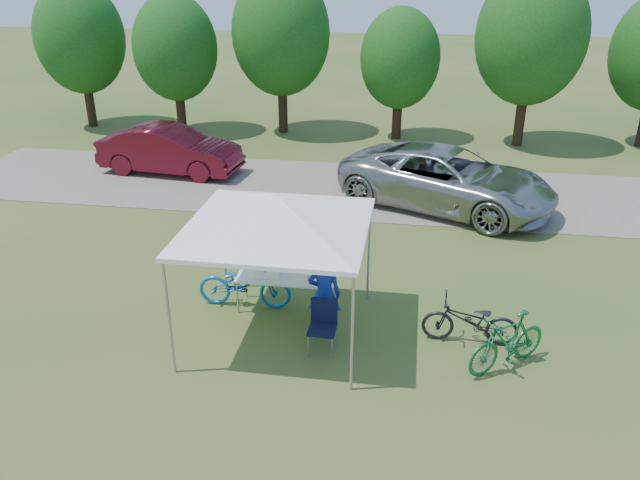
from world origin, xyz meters
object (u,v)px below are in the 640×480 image
object	(u,v)px
folding_table	(282,278)
bike_dark	(470,321)
bike_blue	(245,284)
cooler	(267,266)
sedan	(170,150)
folding_chair	(323,321)
cyclist	(324,294)
bike_green	(508,342)
minivan	(447,179)

from	to	relation	value
folding_table	bike_dark	bearing A→B (deg)	-10.65
folding_table	bike_blue	size ratio (longest dim) A/B	0.94
cooler	folding_table	bearing A→B (deg)	-0.00
sedan	bike_dark	bearing A→B (deg)	-128.16
folding_chair	bike_blue	world-z (taller)	bike_blue
cyclist	bike_blue	xyz separation A→B (m)	(-1.72, 0.75, -0.34)
bike_blue	bike_green	size ratio (longest dim) A/B	1.11
cyclist	sedan	world-z (taller)	cyclist
folding_table	cooler	world-z (taller)	cooler
cyclist	bike_green	distance (m)	3.28
folding_chair	bike_green	size ratio (longest dim) A/B	0.56
cooler	bike_dark	xyz separation A→B (m)	(3.89, -0.68, -0.46)
cooler	bike_dark	size ratio (longest dim) A/B	0.30
cooler	bike_blue	size ratio (longest dim) A/B	0.28
cyclist	bike_blue	bearing A→B (deg)	-26.04
cyclist	bike_blue	size ratio (longest dim) A/B	0.89
bike_dark	folding_chair	bearing A→B (deg)	-76.65
bike_dark	sedan	distance (m)	12.33
cooler	bike_green	size ratio (longest dim) A/B	0.31
bike_blue	bike_green	xyz separation A→B (m)	(4.93, -1.30, 0.02)
bike_green	sedan	size ratio (longest dim) A/B	0.37
folding_table	bike_green	size ratio (longest dim) A/B	1.04
bike_blue	bike_dark	world-z (taller)	bike_blue
bike_blue	bike_dark	bearing A→B (deg)	-100.75
folding_table	minivan	distance (m)	6.96
folding_chair	minivan	bearing A→B (deg)	73.80
bike_green	bike_dark	xyz separation A→B (m)	(-0.57, 0.65, -0.06)
bike_dark	minivan	world-z (taller)	minivan
minivan	sedan	distance (m)	8.85
minivan	cooler	bearing A→B (deg)	173.07
minivan	sedan	world-z (taller)	minivan
folding_table	folding_chair	xyz separation A→B (m)	(1.01, -1.25, -0.12)
cooler	minivan	world-z (taller)	minivan
folding_chair	bike_blue	distance (m)	2.15
bike_green	minivan	xyz separation A→B (m)	(-0.83, 7.43, 0.33)
folding_chair	cyclist	bearing A→B (deg)	97.67
bike_green	cyclist	bearing A→B (deg)	-138.20
folding_chair	folding_table	bearing A→B (deg)	130.55
bike_green	bike_dark	distance (m)	0.87
folding_table	folding_chair	distance (m)	1.61
folding_table	minivan	bearing A→B (deg)	61.27
bike_blue	bike_dark	xyz separation A→B (m)	(4.36, -0.65, -0.04)
bike_dark	folding_table	bearing A→B (deg)	-99.65
folding_chair	bike_dark	distance (m)	2.65
folding_chair	cyclist	world-z (taller)	cyclist
folding_table	cyclist	size ratio (longest dim) A/B	1.06
minivan	cyclist	bearing A→B (deg)	-175.28
folding_chair	bike_dark	world-z (taller)	folding_chair
bike_dark	sedan	xyz separation A→B (m)	(-8.94, 8.48, 0.32)
folding_chair	minivan	size ratio (longest dim) A/B	0.16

